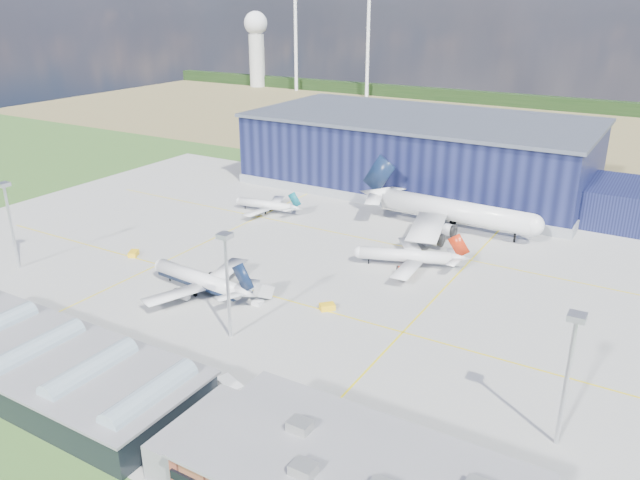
{
  "coord_description": "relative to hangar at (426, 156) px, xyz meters",
  "views": [
    {
      "loc": [
        83.95,
        -117.91,
        65.52
      ],
      "look_at": [
        7.77,
        10.01,
        7.83
      ],
      "focal_mm": 35.0,
      "sensor_mm": 36.0,
      "label": 1
    }
  ],
  "objects": [
    {
      "name": "farmland",
      "position": [
        -2.81,
        125.2,
        -11.62
      ],
      "size": [
        600.0,
        220.0,
        0.01
      ],
      "primitive_type": "cube",
      "color": "olive",
      "rests_on": "ground"
    },
    {
      "name": "gse_tug_a",
      "position": [
        -42.92,
        -103.85,
        -10.9
      ],
      "size": [
        3.46,
        4.03,
        1.44
      ],
      "primitive_type": "cube",
      "rotation": [
        0.0,
        0.0,
        0.48
      ],
      "color": "yellow",
      "rests_on": "ground"
    },
    {
      "name": "airliner_widebody",
      "position": [
        25.19,
        -39.8,
        -1.95
      ],
      "size": [
        61.77,
        60.54,
        19.34
      ],
      "primitive_type": null,
      "rotation": [
        0.0,
        0.0,
        -0.04
      ],
      "color": "silver",
      "rests_on": "ground"
    },
    {
      "name": "airliner_red",
      "position": [
        23.68,
        -72.8,
        -6.66
      ],
      "size": [
        38.66,
        38.26,
        9.92
      ],
      "primitive_type": null,
      "rotation": [
        0.0,
        0.0,
        3.48
      ],
      "color": "silver",
      "rests_on": "ground"
    },
    {
      "name": "light_mast_center",
      "position": [
        7.19,
        -124.8,
        3.82
      ],
      "size": [
        2.6,
        2.6,
        23.0
      ],
      "color": "silver",
      "rests_on": "ground"
    },
    {
      "name": "light_mast_east",
      "position": [
        72.19,
        -124.8,
        3.82
      ],
      "size": [
        2.6,
        2.6,
        23.0
      ],
      "color": "silver",
      "rests_on": "ground"
    },
    {
      "name": "glass_concourse",
      "position": [
        -9.26,
        -154.8,
        -7.93
      ],
      "size": [
        78.0,
        23.0,
        8.6
      ],
      "color": "black",
      "rests_on": "ground"
    },
    {
      "name": "ground",
      "position": [
        -2.81,
        -94.8,
        -11.62
      ],
      "size": [
        600.0,
        600.0,
        0.0
      ],
      "primitive_type": "plane",
      "color": "#2C5720",
      "rests_on": "ground"
    },
    {
      "name": "airliner_regional",
      "position": [
        -33.8,
        -54.8,
        -7.61
      ],
      "size": [
        27.21,
        26.74,
        8.01
      ],
      "primitive_type": null,
      "rotation": [
        0.0,
        0.0,
        3.26
      ],
      "color": "silver",
      "rests_on": "ground"
    },
    {
      "name": "gse_van_c",
      "position": [
        19.77,
        -140.8,
        -10.31
      ],
      "size": [
        6.02,
        4.34,
        2.62
      ],
      "primitive_type": "cube",
      "rotation": [
        0.0,
        0.0,
        1.22
      ],
      "color": "silver",
      "rests_on": "ground"
    },
    {
      "name": "gse_tug_c",
      "position": [
        19.39,
        -42.57,
        -10.87
      ],
      "size": [
        3.14,
        3.93,
        1.49
      ],
      "primitive_type": "cube",
      "rotation": [
        0.0,
        0.0,
        0.34
      ],
      "color": "yellow",
      "rests_on": "ground"
    },
    {
      "name": "hangar",
      "position": [
        0.0,
        0.0,
        0.0
      ],
      "size": [
        145.0,
        62.0,
        26.1
      ],
      "color": "black",
      "rests_on": "ground"
    },
    {
      "name": "gse_cart_b",
      "position": [
        22.46,
        -54.92,
        -10.97
      ],
      "size": [
        3.58,
        3.31,
        1.29
      ],
      "primitive_type": "cube",
      "rotation": [
        0.0,
        0.0,
        0.97
      ],
      "color": "silver",
      "rests_on": "ground"
    },
    {
      "name": "gse_tug_b",
      "position": [
        18.35,
        -104.08,
        -10.89
      ],
      "size": [
        3.93,
        3.98,
        1.46
      ],
      "primitive_type": "cube",
      "rotation": [
        0.0,
        0.0,
        -0.75
      ],
      "color": "yellow",
      "rests_on": "ground"
    },
    {
      "name": "horizon_dressing",
      "position": [
        -194.11,
        199.58,
        22.58
      ],
      "size": [
        440.2,
        18.0,
        70.0
      ],
      "color": "white",
      "rests_on": "ground"
    },
    {
      "name": "airstair",
      "position": [
        3.37,
        -107.54,
        -10.1
      ],
      "size": [
        2.65,
        4.98,
        3.03
      ],
      "primitive_type": "cube",
      "rotation": [
        0.0,
        0.0,
        -0.17
      ],
      "color": "silver",
      "rests_on": "ground"
    },
    {
      "name": "car_b",
      "position": [
        -9.79,
        -110.47,
        -10.96
      ],
      "size": [
        4.11,
        1.8,
        1.32
      ],
      "primitive_type": "imported",
      "rotation": [
        0.0,
        0.0,
        1.47
      ],
      "color": "#99999E",
      "rests_on": "ground"
    },
    {
      "name": "light_mast_west",
      "position": [
        -62.81,
        -124.8,
        3.82
      ],
      "size": [
        2.6,
        2.6,
        23.0
      ],
      "color": "silver",
      "rests_on": "ground"
    },
    {
      "name": "treeline",
      "position": [
        -2.81,
        205.2,
        -7.62
      ],
      "size": [
        600.0,
        8.0,
        8.0
      ],
      "primitive_type": "cube",
      "color": "black",
      "rests_on": "ground"
    },
    {
      "name": "airliner_navy",
      "position": [
        -12.61,
        -111.77,
        -6.22
      ],
      "size": [
        35.79,
        35.14,
        10.79
      ],
      "primitive_type": null,
      "rotation": [
        0.0,
        0.0,
        3.05
      ],
      "color": "silver",
      "rests_on": "ground"
    },
    {
      "name": "apron",
      "position": [
        -2.81,
        -84.8,
        -11.59
      ],
      "size": [
        220.0,
        160.0,
        0.08
      ],
      "color": "gray",
      "rests_on": "ground"
    }
  ]
}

